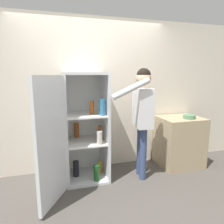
% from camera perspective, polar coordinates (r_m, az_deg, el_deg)
% --- Properties ---
extents(ground_plane, '(12.00, 12.00, 0.00)m').
position_cam_1_polar(ground_plane, '(2.93, -1.69, -23.01)').
color(ground_plane, '#4C4742').
extents(wall_back, '(7.00, 0.06, 2.55)m').
position_cam_1_polar(wall_back, '(3.42, -5.81, 4.71)').
color(wall_back, beige).
rests_on(wall_back, ground_plane).
extents(refrigerator, '(0.99, 1.19, 1.65)m').
position_cam_1_polar(refrigerator, '(3.03, -9.32, -5.05)').
color(refrigerator, silver).
rests_on(refrigerator, ground_plane).
extents(person, '(0.68, 0.54, 1.72)m').
position_cam_1_polar(person, '(3.07, 8.61, 0.88)').
color(person, '#384770').
rests_on(person, ground_plane).
extents(counter, '(0.73, 0.63, 0.88)m').
position_cam_1_polar(counter, '(3.84, 18.62, -7.92)').
color(counter, tan).
rests_on(counter, ground_plane).
extents(bowl, '(0.21, 0.21, 0.06)m').
position_cam_1_polar(bowl, '(3.67, 21.22, -1.27)').
color(bowl, '#517F5B').
rests_on(bowl, counter).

